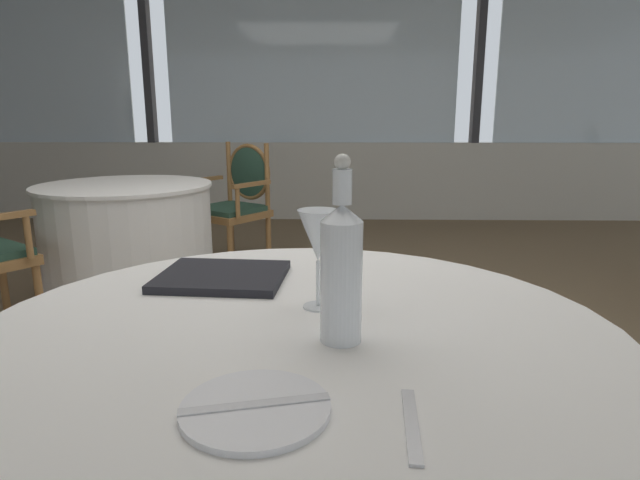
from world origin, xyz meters
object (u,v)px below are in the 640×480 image
(side_plate, at_px, (255,408))
(wine_glass, at_px, (318,238))
(menu_book, at_px, (222,276))
(water_bottle, at_px, (341,269))
(dining_chair_0_1, at_px, (238,196))

(side_plate, relative_size, wine_glass, 0.99)
(side_plate, bearing_deg, wine_glass, 79.44)
(menu_book, bearing_deg, water_bottle, -46.52)
(water_bottle, distance_m, menu_book, 0.47)
(water_bottle, relative_size, menu_book, 1.11)
(wine_glass, relative_size, menu_book, 0.70)
(side_plate, distance_m, menu_book, 0.62)
(wine_glass, bearing_deg, menu_book, 142.54)
(menu_book, bearing_deg, side_plate, -70.06)
(side_plate, relative_size, water_bottle, 0.62)
(side_plate, height_order, water_bottle, water_bottle)
(side_plate, distance_m, wine_glass, 0.44)
(side_plate, relative_size, dining_chair_0_1, 0.22)
(water_bottle, height_order, wine_glass, water_bottle)
(water_bottle, xyz_separation_m, menu_book, (-0.29, 0.35, -0.13))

